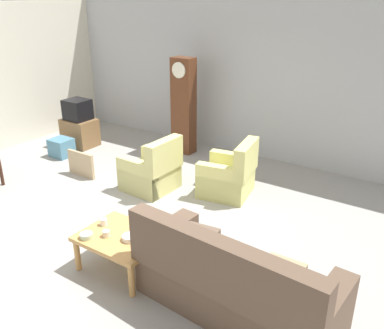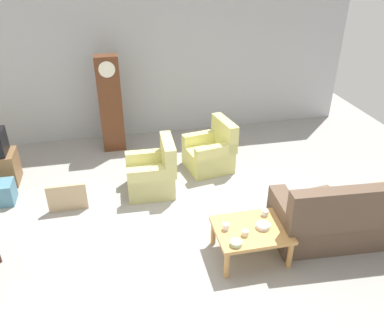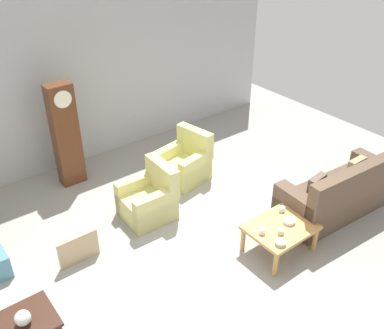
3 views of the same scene
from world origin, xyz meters
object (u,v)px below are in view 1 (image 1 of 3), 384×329
object	(u,v)px
tv_stand_cabinet	(80,132)
cup_cream_tall	(106,234)
tv_crt	(77,110)
cup_blue_rimmed	(152,231)
bowl_shallow_green	(86,236)
framed_picture_leaning	(81,164)
couch_floral	(234,286)
storage_box_blue	(62,147)
armchair_olive_far	(229,177)
bowl_white_stacked	(130,238)
grandfather_clock	(184,106)
cup_white_porcelain	(104,222)
armchair_olive_near	(152,172)
coffee_table_wood	(122,240)

from	to	relation	value
tv_stand_cabinet	cup_cream_tall	size ratio (longest dim) A/B	7.72
cup_cream_tall	tv_crt	bearing A→B (deg)	141.74
cup_blue_rimmed	bowl_shallow_green	xyz separation A→B (m)	(-0.57, -0.50, -0.01)
tv_stand_cabinet	framed_picture_leaning	world-z (taller)	tv_stand_cabinet
couch_floral	cup_cream_tall	xyz separation A→B (m)	(-1.60, -0.16, 0.13)
couch_floral	storage_box_blue	world-z (taller)	couch_floral
armchair_olive_far	tv_crt	world-z (taller)	tv_crt
framed_picture_leaning	tv_crt	bearing A→B (deg)	138.19
tv_crt	storage_box_blue	bearing A→B (deg)	-75.85
tv_crt	bowl_white_stacked	distance (m)	4.69
grandfather_clock	couch_floral	bearing A→B (deg)	-48.90
couch_floral	cup_white_porcelain	world-z (taller)	couch_floral
storage_box_blue	cup_white_porcelain	xyz separation A→B (m)	(3.18, -1.99, 0.31)
armchair_olive_near	armchair_olive_far	xyz separation A→B (m)	(1.15, 0.55, 0.00)
armchair_olive_near	tv_stand_cabinet	size ratio (longest dim) A/B	1.35
bowl_white_stacked	cup_blue_rimmed	bearing A→B (deg)	63.87
cup_blue_rimmed	armchair_olive_far	bearing A→B (deg)	94.96
framed_picture_leaning	couch_floral	bearing A→B (deg)	-21.44
cup_white_porcelain	grandfather_clock	bearing A→B (deg)	110.10
coffee_table_wood	storage_box_blue	world-z (taller)	coffee_table_wood
cup_white_porcelain	bowl_shallow_green	bearing A→B (deg)	-83.23
armchair_olive_far	tv_stand_cabinet	distance (m)	3.77
cup_blue_rimmed	storage_box_blue	bearing A→B (deg)	154.50
armchair_olive_near	coffee_table_wood	world-z (taller)	armchair_olive_near
coffee_table_wood	cup_blue_rimmed	bearing A→B (deg)	40.46
cup_white_porcelain	cup_cream_tall	distance (m)	0.27
grandfather_clock	framed_picture_leaning	xyz separation A→B (m)	(-0.81, -2.02, -0.73)
armchair_olive_far	grandfather_clock	xyz separation A→B (m)	(-1.72, 1.19, 0.65)
tv_crt	bowl_shallow_green	xyz separation A→B (m)	(3.38, -2.95, -0.31)
framed_picture_leaning	storage_box_blue	xyz separation A→B (m)	(-1.07, 0.46, -0.05)
framed_picture_leaning	storage_box_blue	size ratio (longest dim) A/B	1.47
storage_box_blue	bowl_shallow_green	size ratio (longest dim) A/B	2.65
cup_white_porcelain	tv_crt	bearing A→B (deg)	141.80
storage_box_blue	cup_blue_rimmed	world-z (taller)	cup_blue_rimmed
grandfather_clock	bowl_shallow_green	world-z (taller)	grandfather_clock
tv_crt	cup_cream_tall	world-z (taller)	tv_crt
cup_white_porcelain	framed_picture_leaning	bearing A→B (deg)	144.07
grandfather_clock	tv_stand_cabinet	bearing A→B (deg)	-155.64
tv_crt	cup_white_porcelain	size ratio (longest dim) A/B	5.44
framed_picture_leaning	grandfather_clock	bearing A→B (deg)	68.17
armchair_olive_far	cup_cream_tall	distance (m)	2.55
cup_cream_tall	bowl_white_stacked	distance (m)	0.30
cup_white_porcelain	cup_cream_tall	size ratio (longest dim) A/B	1.00
framed_picture_leaning	bowl_white_stacked	size ratio (longest dim) A/B	3.30
armchair_olive_far	cup_blue_rimmed	distance (m)	2.20
storage_box_blue	cup_white_porcelain	bearing A→B (deg)	-31.99
bowl_white_stacked	storage_box_blue	bearing A→B (deg)	150.71
storage_box_blue	cup_blue_rimmed	xyz separation A→B (m)	(3.79, -1.81, 0.31)
bowl_white_stacked	cup_cream_tall	bearing A→B (deg)	-160.68
tv_stand_cabinet	storage_box_blue	world-z (taller)	tv_stand_cabinet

